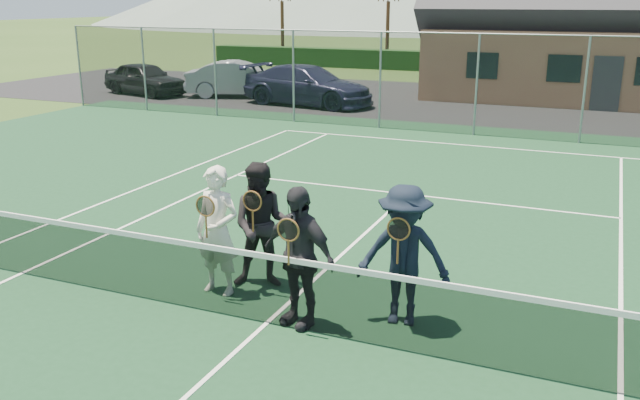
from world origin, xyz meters
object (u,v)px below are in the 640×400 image
at_px(car_c, 308,85).
at_px(player_c, 298,256).
at_px(tennis_net, 266,286).
at_px(car_a, 145,79).
at_px(player_a, 218,231).
at_px(player_d, 404,255).
at_px(car_b, 241,79).
at_px(player_b, 262,225).

distance_m(car_c, player_c, 18.54).
bearing_deg(tennis_net, car_c, 112.53).
bearing_deg(car_c, car_a, 98.11).
bearing_deg(player_c, player_a, 163.00).
bearing_deg(player_c, player_d, 24.69).
distance_m(car_b, player_c, 21.09).
distance_m(car_b, tennis_net, 21.05).
xyz_separation_m(car_b, player_b, (10.07, -17.09, 0.18)).
xyz_separation_m(tennis_net, player_d, (1.55, 0.72, 0.38)).
relative_size(car_c, player_c, 2.92).
bearing_deg(player_a, tennis_net, -29.93).
height_order(car_a, tennis_net, car_a).
xyz_separation_m(car_a, car_c, (7.66, 0.04, 0.07)).
relative_size(player_a, player_d, 1.00).
distance_m(car_c, player_d, 18.56).
bearing_deg(player_d, player_a, -177.55).
bearing_deg(player_b, player_a, -135.14).
bearing_deg(car_a, player_b, -123.56).
bearing_deg(player_c, car_a, 131.80).
xyz_separation_m(car_b, player_a, (9.61, -17.54, 0.18)).
relative_size(car_b, player_b, 2.50).
xyz_separation_m(car_b, player_d, (12.21, -17.43, 0.18)).
distance_m(car_a, player_a, 21.45).
bearing_deg(player_a, car_b, 118.72).
height_order(car_c, player_b, player_b).
bearing_deg(car_a, tennis_net, -124.20).
relative_size(car_a, player_b, 2.26).
bearing_deg(tennis_net, car_a, 130.82).
bearing_deg(player_b, car_a, 131.45).
xyz_separation_m(car_b, player_c, (11.03, -17.98, 0.18)).
height_order(car_a, player_c, player_c).
height_order(car_c, player_c, player_c).
relative_size(player_a, player_c, 1.00).
height_order(car_b, tennis_net, car_b).
relative_size(player_a, player_b, 1.00).
relative_size(car_a, car_c, 0.78).
height_order(car_c, tennis_net, car_c).
height_order(car_a, player_b, player_b).
relative_size(player_b, player_d, 1.00).
xyz_separation_m(car_a, player_a, (13.71, -16.49, 0.23)).
height_order(player_a, player_d, same).
relative_size(car_b, player_a, 2.50).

